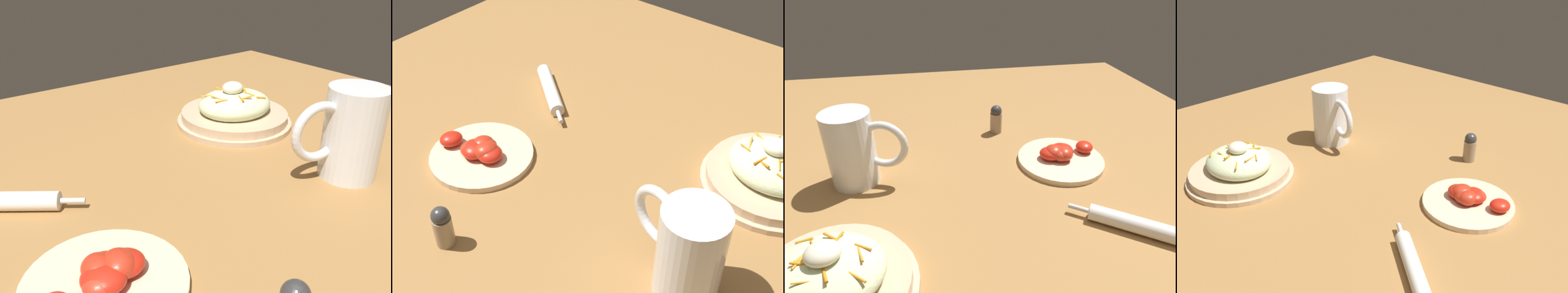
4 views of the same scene
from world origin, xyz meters
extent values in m
plane|color=#9E703D|center=(0.00, 0.00, 0.00)|extent=(1.43, 1.43, 0.00)
cylinder|color=#D1B28E|center=(-0.20, -0.25, 0.01)|extent=(0.24, 0.24, 0.01)
cylinder|color=#D1B28E|center=(-0.20, -0.25, 0.02)|extent=(0.22, 0.22, 0.02)
ellipsoid|color=beige|center=(-0.20, -0.25, 0.04)|extent=(0.16, 0.14, 0.06)
cylinder|color=orange|center=(-0.16, -0.24, 0.07)|extent=(0.02, 0.01, 0.01)
cylinder|color=orange|center=(-0.19, -0.22, 0.07)|extent=(0.01, 0.03, 0.01)
cylinder|color=orange|center=(-0.19, -0.25, 0.07)|extent=(0.01, 0.02, 0.00)
cylinder|color=orange|center=(-0.16, -0.25, 0.07)|extent=(0.01, 0.03, 0.01)
cylinder|color=orange|center=(-0.16, -0.28, 0.06)|extent=(0.02, 0.02, 0.01)
cylinder|color=orange|center=(-0.20, -0.22, 0.07)|extent=(0.03, 0.02, 0.01)
cylinder|color=orange|center=(-0.19, -0.28, 0.07)|extent=(0.01, 0.03, 0.01)
cylinder|color=orange|center=(-0.22, -0.23, 0.07)|extent=(0.01, 0.02, 0.01)
cylinder|color=orange|center=(-0.23, -0.21, 0.06)|extent=(0.02, 0.01, 0.01)
ellipsoid|color=#EFEACC|center=(-0.20, -0.25, 0.08)|extent=(0.04, 0.04, 0.02)
cylinder|color=white|center=(-0.20, 0.02, 0.07)|extent=(0.09, 0.09, 0.15)
cylinder|color=orange|center=(-0.20, 0.02, 0.04)|extent=(0.08, 0.08, 0.08)
cylinder|color=white|center=(-0.20, 0.02, 0.08)|extent=(0.08, 0.08, 0.01)
torus|color=white|center=(-0.14, 0.00, 0.09)|extent=(0.10, 0.04, 0.10)
cylinder|color=white|center=(0.27, -0.22, 0.01)|extent=(0.14, 0.12, 0.03)
cylinder|color=silver|center=(0.19, -0.16, 0.01)|extent=(0.03, 0.03, 0.01)
cylinder|color=beige|center=(0.22, 0.01, 0.01)|extent=(0.18, 0.18, 0.01)
ellipsoid|color=red|center=(0.23, 0.00, 0.03)|extent=(0.05, 0.05, 0.03)
ellipsoid|color=red|center=(0.23, 0.02, 0.02)|extent=(0.07, 0.07, 0.03)
ellipsoid|color=red|center=(0.20, 0.01, 0.02)|extent=(0.06, 0.06, 0.02)
ellipsoid|color=red|center=(0.23, 0.02, 0.02)|extent=(0.04, 0.04, 0.02)
ellipsoid|color=red|center=(0.21, 0.01, 0.03)|extent=(0.05, 0.05, 0.03)
ellipsoid|color=red|center=(0.22, 0.00, 0.02)|extent=(0.04, 0.05, 0.03)
ellipsoid|color=red|center=(0.29, 0.02, 0.02)|extent=(0.05, 0.05, 0.02)
cylinder|color=gray|center=(0.12, 0.18, 0.03)|extent=(0.03, 0.03, 0.05)
sphere|color=#333333|center=(0.12, 0.18, 0.06)|extent=(0.03, 0.03, 0.03)
camera|label=1|loc=(0.36, 0.34, 0.34)|focal=38.96mm
camera|label=2|loc=(-0.40, 0.47, 0.64)|focal=50.53mm
camera|label=3|loc=(-0.06, -0.58, 0.40)|focal=31.18mm
camera|label=4|loc=(0.59, -0.65, 0.51)|focal=39.73mm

